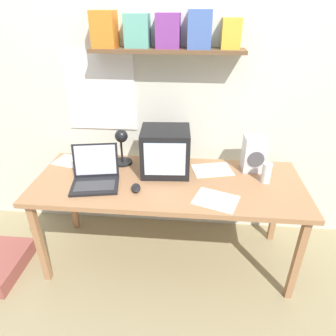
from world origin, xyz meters
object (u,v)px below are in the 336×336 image
(corner_desk, at_px, (168,187))
(loose_paper_near_laptop, at_px, (71,161))
(loose_paper_near_monitor, at_px, (212,170))
(space_heater, at_px, (254,154))
(desk_lamp, at_px, (122,144))
(computer_mouse, at_px, (136,188))
(crt_monitor, at_px, (165,151))
(juice_glass, at_px, (266,174))
(open_notebook, at_px, (216,200))
(laptop, at_px, (95,174))

(corner_desk, relative_size, loose_paper_near_laptop, 6.64)
(corner_desk, height_order, loose_paper_near_monitor, loose_paper_near_monitor)
(space_heater, bearing_deg, corner_desk, -163.80)
(corner_desk, distance_m, loose_paper_near_monitor, 0.36)
(desk_lamp, relative_size, computer_mouse, 2.54)
(crt_monitor, distance_m, space_heater, 0.64)
(space_heater, xyz_separation_m, computer_mouse, (-0.80, -0.36, -0.11))
(corner_desk, relative_size, juice_glass, 13.00)
(space_heater, distance_m, computer_mouse, 0.88)
(open_notebook, relative_size, loose_paper_near_laptop, 1.13)
(open_notebook, bearing_deg, laptop, 169.82)
(laptop, bearing_deg, loose_paper_near_laptop, 125.28)
(corner_desk, bearing_deg, loose_paper_near_monitor, 29.94)
(crt_monitor, bearing_deg, desk_lamp, 165.18)
(desk_lamp, height_order, juice_glass, desk_lamp)
(computer_mouse, bearing_deg, loose_paper_near_monitor, 31.73)
(juice_glass, distance_m, open_notebook, 0.43)
(crt_monitor, bearing_deg, space_heater, 4.11)
(open_notebook, height_order, loose_paper_near_laptop, same)
(corner_desk, bearing_deg, loose_paper_near_laptop, 164.42)
(open_notebook, bearing_deg, juice_glass, 35.98)
(space_heater, xyz_separation_m, loose_paper_near_laptop, (-1.38, -0.00, -0.13))
(loose_paper_near_laptop, bearing_deg, loose_paper_near_monitor, -1.99)
(laptop, bearing_deg, crt_monitor, 12.16)
(laptop, distance_m, computer_mouse, 0.30)
(corner_desk, xyz_separation_m, computer_mouse, (-0.20, -0.14, 0.07))
(crt_monitor, distance_m, laptop, 0.51)
(desk_lamp, relative_size, juice_glass, 2.06)
(crt_monitor, relative_size, laptop, 0.99)
(desk_lamp, xyz_separation_m, computer_mouse, (0.16, -0.33, -0.16))
(corner_desk, relative_size, computer_mouse, 16.07)
(crt_monitor, xyz_separation_m, open_notebook, (0.35, -0.34, -0.16))
(corner_desk, distance_m, computer_mouse, 0.25)
(open_notebook, bearing_deg, computer_mouse, 172.23)
(desk_lamp, bearing_deg, loose_paper_near_monitor, -22.46)
(space_heater, height_order, computer_mouse, space_heater)
(crt_monitor, distance_m, juice_glass, 0.71)
(desk_lamp, distance_m, juice_glass, 1.04)
(open_notebook, distance_m, loose_paper_near_laptop, 1.17)
(open_notebook, bearing_deg, desk_lamp, 149.27)
(computer_mouse, xyz_separation_m, open_notebook, (0.52, -0.07, -0.01))
(corner_desk, relative_size, desk_lamp, 6.32)
(computer_mouse, height_order, loose_paper_near_laptop, computer_mouse)
(juice_glass, relative_size, computer_mouse, 1.24)
(laptop, bearing_deg, open_notebook, -20.80)
(crt_monitor, relative_size, loose_paper_near_laptop, 1.27)
(loose_paper_near_monitor, height_order, loose_paper_near_laptop, same)
(crt_monitor, bearing_deg, juice_glass, -10.85)
(crt_monitor, height_order, loose_paper_near_laptop, crt_monitor)
(open_notebook, bearing_deg, loose_paper_near_laptop, 158.85)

